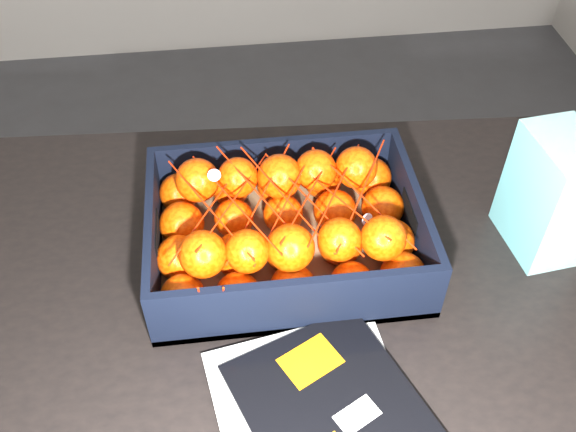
{
  "coord_description": "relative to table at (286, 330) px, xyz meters",
  "views": [
    {
      "loc": [
        0.2,
        -0.8,
        1.51
      ],
      "look_at": [
        0.28,
        -0.16,
        0.86
      ],
      "focal_mm": 40.22,
      "sensor_mm": 36.0,
      "label": 1
    }
  ],
  "objects": [
    {
      "name": "retail_carton",
      "position": [
        0.4,
        0.06,
        0.2
      ],
      "size": [
        0.1,
        0.14,
        0.2
      ],
      "primitive_type": "cube",
      "rotation": [
        0.0,
        0.0,
        0.11
      ],
      "color": "white",
      "rests_on": "table"
    },
    {
      "name": "ground",
      "position": [
        -0.27,
        0.22,
        -0.65
      ],
      "size": [
        3.5,
        3.5,
        0.0
      ],
      "primitive_type": "plane",
      "color": "#39393C",
      "rests_on": "ground"
    },
    {
      "name": "table",
      "position": [
        0.0,
        0.0,
        0.0
      ],
      "size": [
        1.25,
        0.87,
        0.75
      ],
      "color": "black",
      "rests_on": "ground"
    },
    {
      "name": "produce_crate",
      "position": [
        0.01,
        0.08,
        0.13
      ],
      "size": [
        0.41,
        0.31,
        0.11
      ],
      "color": "#906142",
      "rests_on": "table"
    },
    {
      "name": "magazine_stack",
      "position": [
        0.02,
        -0.22,
        0.11
      ],
      "size": [
        0.32,
        0.34,
        0.02
      ],
      "color": "silver",
      "rests_on": "table"
    },
    {
      "name": "mesh_net",
      "position": [
        0.0,
        0.07,
        0.21
      ],
      "size": [
        0.34,
        0.27,
        0.1
      ],
      "color": "red",
      "rests_on": "clementine_heap"
    },
    {
      "name": "clementine_heap",
      "position": [
        0.01,
        0.08,
        0.16
      ],
      "size": [
        0.39,
        0.28,
        0.12
      ],
      "color": "#F24205",
      "rests_on": "produce_crate"
    }
  ]
}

